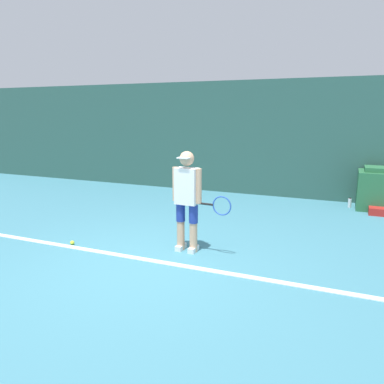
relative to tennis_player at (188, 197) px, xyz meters
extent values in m
plane|color=teal|center=(-0.36, -0.78, -0.86)|extent=(24.00, 24.00, 0.00)
cube|color=#2D564C|center=(-0.36, 4.50, 0.60)|extent=(24.00, 0.10, 2.93)
cube|color=white|center=(-0.36, -0.59, -0.85)|extent=(21.60, 0.10, 0.01)
cylinder|color=tan|center=(-0.12, 0.01, -0.63)|extent=(0.12, 0.12, 0.47)
cylinder|color=navy|center=(-0.12, 0.01, -0.25)|extent=(0.14, 0.14, 0.29)
cube|color=white|center=(-0.12, 0.01, -0.82)|extent=(0.10, 0.24, 0.08)
cylinder|color=tan|center=(0.10, -0.01, -0.63)|extent=(0.12, 0.12, 0.47)
cylinder|color=navy|center=(0.10, -0.01, -0.25)|extent=(0.14, 0.14, 0.29)
cube|color=white|center=(0.10, -0.01, -0.82)|extent=(0.10, 0.24, 0.08)
cube|color=white|center=(-0.01, 0.00, 0.17)|extent=(0.35, 0.22, 0.55)
sphere|color=tan|center=(-0.01, 0.00, 0.59)|extent=(0.22, 0.22, 0.22)
cube|color=white|center=(-0.02, -0.10, 0.61)|extent=(0.19, 0.13, 0.02)
cylinder|color=tan|center=(-0.21, 0.01, 0.19)|extent=(0.09, 0.09, 0.52)
cylinder|color=tan|center=(0.18, -0.01, 0.19)|extent=(0.09, 0.09, 0.52)
cylinder|color=black|center=(0.30, -0.02, -0.08)|extent=(0.24, 0.05, 0.03)
torus|color=#2851B2|center=(0.56, -0.03, -0.08)|extent=(0.29, 0.04, 0.29)
sphere|color=#D1E533|center=(-1.85, -0.48, -0.82)|extent=(0.07, 0.07, 0.07)
cube|color=#28663D|center=(2.83, 4.00, -0.43)|extent=(0.77, 0.80, 0.85)
cube|color=#28663D|center=(2.83, 4.00, 0.04)|extent=(0.54, 0.56, 0.10)
cylinder|color=white|center=(2.32, 3.93, -0.76)|extent=(0.08, 0.08, 0.20)
cylinder|color=black|center=(2.32, 3.93, -0.64)|extent=(0.04, 0.04, 0.02)
camera|label=1|loc=(2.19, -5.08, 1.25)|focal=35.00mm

